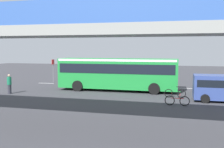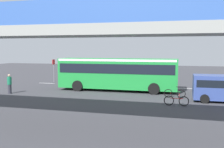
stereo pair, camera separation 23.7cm
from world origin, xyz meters
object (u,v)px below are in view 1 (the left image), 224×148
object	(u,v)px
city_bus	(117,72)
bicycle_green	(175,93)
bicycle_red	(177,101)
traffic_sign	(53,67)
pedestrian	(9,84)

from	to	relation	value
city_bus	bicycle_green	size ratio (longest dim) A/B	6.52
bicycle_green	bicycle_red	bearing A→B (deg)	93.08
bicycle_green	city_bus	bearing A→B (deg)	-24.02
bicycle_red	traffic_sign	bearing A→B (deg)	-33.70
bicycle_green	traffic_sign	xyz separation A→B (m)	(14.61, -6.79, 1.52)
traffic_sign	city_bus	bearing A→B (deg)	154.51
city_bus	pedestrian	distance (m)	10.11
pedestrian	traffic_sign	size ratio (longest dim) A/B	0.64
traffic_sign	bicycle_green	bearing A→B (deg)	155.07
pedestrian	traffic_sign	distance (m)	8.55
city_bus	bicycle_red	bearing A→B (deg)	135.87
city_bus	pedestrian	bearing A→B (deg)	24.45
bicycle_green	pedestrian	world-z (taller)	pedestrian
bicycle_red	bicycle_green	distance (m)	3.07
city_bus	traffic_sign	xyz separation A→B (m)	(9.08, -4.33, 0.01)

